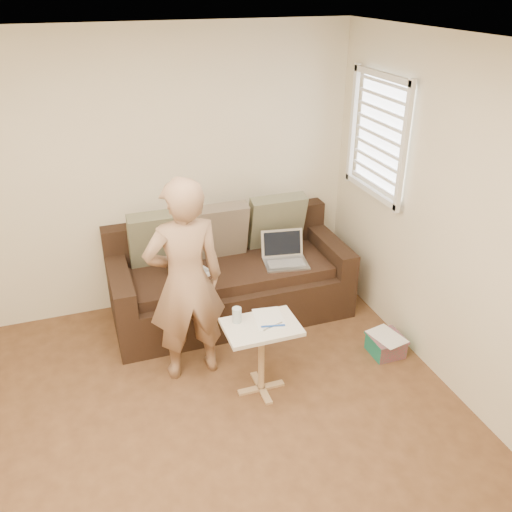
# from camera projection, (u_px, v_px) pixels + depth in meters

# --- Properties ---
(floor) EXTENTS (4.50, 4.50, 0.00)m
(floor) POSITION_uv_depth(u_px,v_px,m) (212.00, 470.00, 3.60)
(floor) COLOR #4D311C
(floor) RESTS_ON ground
(ceiling) EXTENTS (4.50, 4.50, 0.00)m
(ceiling) POSITION_uv_depth(u_px,v_px,m) (190.00, 57.00, 2.40)
(ceiling) COLOR white
(ceiling) RESTS_ON wall_back
(wall_back) EXTENTS (4.00, 0.00, 4.00)m
(wall_back) POSITION_uv_depth(u_px,v_px,m) (142.00, 178.00, 4.88)
(wall_back) COLOR beige
(wall_back) RESTS_ON ground
(wall_right) EXTENTS (0.00, 4.50, 4.50)m
(wall_right) POSITION_uv_depth(u_px,v_px,m) (496.00, 251.00, 3.58)
(wall_right) COLOR beige
(wall_right) RESTS_ON ground
(window_blinds) EXTENTS (0.12, 0.88, 1.08)m
(window_blinds) POSITION_uv_depth(u_px,v_px,m) (378.00, 136.00, 4.64)
(window_blinds) COLOR white
(window_blinds) RESTS_ON wall_right
(sofa) EXTENTS (2.20, 0.95, 0.85)m
(sofa) POSITION_uv_depth(u_px,v_px,m) (230.00, 274.00, 5.08)
(sofa) COLOR black
(sofa) RESTS_ON ground
(pillow_left) EXTENTS (0.55, 0.29, 0.57)m
(pillow_left) POSITION_uv_depth(u_px,v_px,m) (159.00, 239.00, 4.93)
(pillow_left) COLOR #5D5E45
(pillow_left) RESTS_ON sofa
(pillow_mid) EXTENTS (0.55, 0.27, 0.57)m
(pillow_mid) POSITION_uv_depth(u_px,v_px,m) (218.00, 231.00, 5.07)
(pillow_mid) COLOR brown
(pillow_mid) RESTS_ON sofa
(pillow_right) EXTENTS (0.55, 0.28, 0.57)m
(pillow_right) POSITION_uv_depth(u_px,v_px,m) (276.00, 221.00, 5.27)
(pillow_right) COLOR #5D5E45
(pillow_right) RESTS_ON sofa
(laptop_silver) EXTENTS (0.44, 0.35, 0.27)m
(laptop_silver) POSITION_uv_depth(u_px,v_px,m) (286.00, 265.00, 5.05)
(laptop_silver) COLOR #B7BABC
(laptop_silver) RESTS_ON sofa
(laptop_white) EXTENTS (0.40, 0.35, 0.24)m
(laptop_white) POSITION_uv_depth(u_px,v_px,m) (192.00, 275.00, 4.87)
(laptop_white) COLOR white
(laptop_white) RESTS_ON sofa
(person) EXTENTS (0.64, 0.45, 1.70)m
(person) POSITION_uv_depth(u_px,v_px,m) (186.00, 282.00, 4.12)
(person) COLOR #997253
(person) RESTS_ON ground
(side_table) EXTENTS (0.56, 0.39, 0.61)m
(side_table) POSITION_uv_depth(u_px,v_px,m) (261.00, 358.00, 4.16)
(side_table) COLOR silver
(side_table) RESTS_ON ground
(drinking_glass) EXTENTS (0.07, 0.07, 0.12)m
(drinking_glass) POSITION_uv_depth(u_px,v_px,m) (237.00, 315.00, 4.03)
(drinking_glass) COLOR silver
(drinking_glass) RESTS_ON side_table
(scissors) EXTENTS (0.20, 0.15, 0.02)m
(scissors) POSITION_uv_depth(u_px,v_px,m) (273.00, 326.00, 3.99)
(scissors) COLOR silver
(scissors) RESTS_ON side_table
(paper_on_table) EXTENTS (0.25, 0.33, 0.00)m
(paper_on_table) POSITION_uv_depth(u_px,v_px,m) (269.00, 319.00, 4.09)
(paper_on_table) COLOR white
(paper_on_table) RESTS_ON side_table
(striped_box) EXTENTS (0.28, 0.28, 0.18)m
(striped_box) POSITION_uv_depth(u_px,v_px,m) (386.00, 345.00, 4.67)
(striped_box) COLOR #BF1C46
(striped_box) RESTS_ON ground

